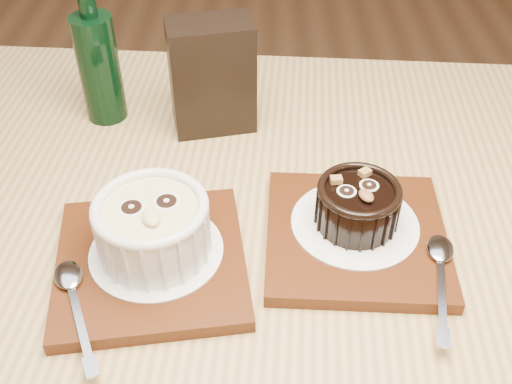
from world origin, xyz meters
TOP-DOWN VIEW (x-y plane):
  - table at (0.24, -0.24)m, footprint 1.25×0.88m
  - tray_left at (0.13, -0.27)m, footprint 0.20×0.20m
  - doily_left at (0.14, -0.26)m, footprint 0.13×0.13m
  - ramekin_white at (0.14, -0.27)m, footprint 0.11×0.11m
  - spoon_left at (0.08, -0.33)m, footprint 0.08×0.13m
  - tray_right at (0.34, -0.23)m, footprint 0.19×0.19m
  - doily_right at (0.34, -0.22)m, footprint 0.13×0.13m
  - ramekin_dark at (0.34, -0.22)m, footprint 0.08×0.08m
  - spoon_right at (0.41, -0.30)m, footprint 0.05×0.14m
  - condiment_stand at (0.18, -0.03)m, footprint 0.11×0.08m
  - green_bottle at (0.04, -0.01)m, footprint 0.05×0.05m

SIDE VIEW (x-z plane):
  - table at x=0.24m, z-range 0.28..1.03m
  - tray_left at x=0.13m, z-range 0.75..0.76m
  - tray_right at x=0.34m, z-range 0.75..0.76m
  - doily_left at x=0.14m, z-range 0.77..0.77m
  - doily_right at x=0.34m, z-range 0.77..0.77m
  - spoon_left at x=0.08m, z-range 0.77..0.77m
  - spoon_right at x=0.41m, z-range 0.77..0.77m
  - ramekin_dark at x=0.34m, z-range 0.77..0.82m
  - ramekin_white at x=0.14m, z-range 0.77..0.83m
  - condiment_stand at x=0.18m, z-range 0.75..0.89m
  - green_bottle at x=0.04m, z-range 0.73..0.92m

